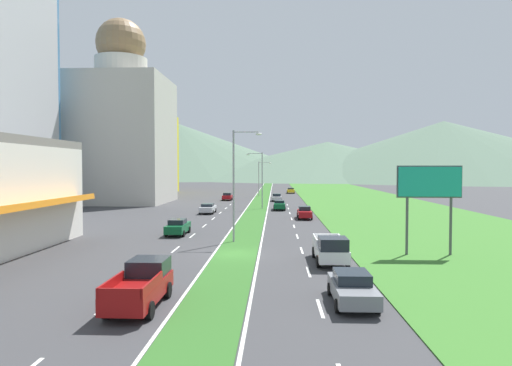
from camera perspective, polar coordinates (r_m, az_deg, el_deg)
ground_plane at (r=34.21m, az=-2.57°, el=-9.19°), size 600.00×600.00×0.00m
grass_median at (r=93.71m, az=0.68°, el=-2.07°), size 3.20×240.00×0.06m
grass_verge_right at (r=95.30m, az=13.16°, el=-2.05°), size 24.00×240.00×0.06m
lane_dash_left_1 at (r=23.21m, az=-18.61°, el=-14.68°), size 0.16×2.80×0.01m
lane_dash_left_2 at (r=29.92m, az=-13.47°, el=-10.85°), size 0.16×2.80×0.01m
lane_dash_left_3 at (r=36.85m, az=-10.31°, el=-8.40°), size 0.16×2.80×0.01m
lane_dash_left_4 at (r=43.91m, az=-8.18°, el=-6.71°), size 0.16×2.80×0.01m
lane_dash_left_5 at (r=51.04m, az=-6.66°, el=-5.49°), size 0.16×2.80×0.01m
lane_dash_left_6 at (r=58.21m, az=-5.51°, el=-4.57°), size 0.16×2.80×0.01m
lane_dash_left_7 at (r=65.41m, az=-4.61°, el=-3.84°), size 0.16×2.80×0.01m
lane_dash_left_8 at (r=72.63m, az=-3.90°, el=-3.26°), size 0.16×2.80×0.01m
lane_dash_left_9 at (r=79.87m, az=-3.31°, el=-2.79°), size 0.16×2.80×0.01m
lane_dash_right_1 at (r=21.86m, az=8.26°, el=-15.65°), size 0.16×2.80×0.01m
lane_dash_right_2 at (r=28.89m, az=6.78°, el=-11.28°), size 0.16×2.80×0.01m
lane_dash_right_3 at (r=36.02m, az=5.90°, el=-8.62°), size 0.16×2.80×0.01m
lane_dash_right_4 at (r=43.21m, az=5.33°, el=-6.84°), size 0.16×2.80×0.01m
lane_dash_right_5 at (r=50.44m, az=4.92°, el=-5.57°), size 0.16×2.80×0.01m
lane_dash_right_6 at (r=57.68m, az=4.61°, el=-4.62°), size 0.16×2.80×0.01m
lane_dash_right_7 at (r=64.94m, az=4.37°, el=-3.88°), size 0.16×2.80×0.01m
lane_dash_right_8 at (r=72.21m, az=4.18°, el=-3.29°), size 0.16×2.80×0.01m
lane_dash_right_9 at (r=79.49m, az=4.03°, el=-2.81°), size 0.16×2.80×0.01m
edge_line_median_left at (r=93.78m, az=-0.39°, el=-2.08°), size 0.16×240.00×0.01m
edge_line_median_right at (r=93.67m, az=1.75°, el=-2.08°), size 0.16×240.00×0.01m
domed_building at (r=88.34m, az=-16.88°, el=6.74°), size 17.34×17.34×34.64m
midrise_colored at (r=121.15m, az=-14.86°, el=3.67°), size 17.52×17.52×20.73m
hill_far_left at (r=311.85m, az=-10.33°, el=4.18°), size 213.28×213.28×37.71m
hill_far_center at (r=278.94m, az=9.18°, el=2.92°), size 192.96×192.96×22.75m
hill_far_right at (r=279.22m, az=22.98°, el=3.90°), size 211.40×211.40×33.66m
street_lamp_near at (r=39.24m, az=-2.54°, el=0.53°), size 2.59×0.28×9.94m
street_lamp_mid at (r=70.97m, az=0.57°, el=0.82°), size 2.67×0.28×9.08m
street_lamp_far at (r=102.84m, az=0.56°, el=0.90°), size 3.05×0.28×8.05m
billboard_roadside at (r=35.70m, az=21.42°, el=-0.49°), size 4.84×0.28×6.79m
car_0 at (r=22.66m, az=12.28°, el=-13.01°), size 2.04×4.56×1.53m
car_1 at (r=69.87m, az=3.03°, el=-2.83°), size 1.89×4.67×1.51m
car_2 at (r=90.50m, az=-3.70°, el=-1.74°), size 1.95×4.25×1.55m
car_3 at (r=115.54m, az=4.49°, el=-0.96°), size 1.98×4.60×1.42m
car_4 at (r=44.59m, az=-10.02°, el=-5.56°), size 1.89×4.54×1.57m
car_5 at (r=64.80m, az=-6.21°, el=-3.24°), size 2.04×4.74×1.43m
car_6 at (r=88.18m, az=2.68°, el=-1.85°), size 1.98×4.29×1.48m
car_7 at (r=58.09m, az=6.25°, el=-3.78°), size 1.85×4.55×1.61m
pickup_truck_0 at (r=22.51m, az=-14.52°, el=-12.59°), size 2.18×5.40×2.00m
pickup_truck_1 at (r=31.37m, az=9.57°, el=-8.41°), size 2.18×5.40×2.00m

